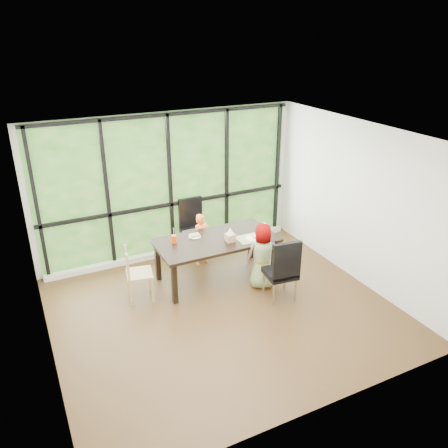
{
  "coord_description": "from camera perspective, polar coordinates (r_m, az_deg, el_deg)",
  "views": [
    {
      "loc": [
        -2.59,
        -5.29,
        4.06
      ],
      "look_at": [
        0.43,
        0.84,
        1.05
      ],
      "focal_mm": 36.35,
      "sensor_mm": 36.0,
      "label": 1
    }
  ],
  "objects": [
    {
      "name": "ground",
      "position": [
        7.15,
        -0.11,
        -10.8
      ],
      "size": [
        5.0,
        5.0,
        0.0
      ],
      "primitive_type": "plane",
      "color": "black",
      "rests_on": "ground"
    },
    {
      "name": "dining_table",
      "position": [
        7.8,
        -0.99,
        -4.41
      ],
      "size": [
        2.04,
        1.02,
        0.75
      ],
      "primitive_type": "cube",
      "rotation": [
        0.0,
        0.0,
        -0.0
      ],
      "color": "black",
      "rests_on": "ground"
    },
    {
      "name": "placemat",
      "position": [
        7.67,
        3.36,
        -1.8
      ],
      "size": [
        0.47,
        0.34,
        0.01
      ],
      "primitive_type": "cube",
      "color": "tan",
      "rests_on": "dining_table"
    },
    {
      "name": "chair_end_beech",
      "position": [
        7.33,
        -10.59,
        -6.17
      ],
      "size": [
        0.47,
        0.49,
        0.9
      ],
      "primitive_type": "cube",
      "rotation": [
        0.0,
        0.0,
        1.38
      ],
      "color": "tan",
      "rests_on": "ground"
    },
    {
      "name": "back_wall",
      "position": [
        8.42,
        -6.89,
        4.83
      ],
      "size": [
        5.0,
        0.0,
        5.0
      ],
      "primitive_type": "plane",
      "rotation": [
        1.57,
        0.0,
        0.0
      ],
      "color": "silver",
      "rests_on": "ground"
    },
    {
      "name": "chair_window_leather",
      "position": [
        8.58,
        -3.72,
        -0.5
      ],
      "size": [
        0.46,
        0.46,
        1.08
      ],
      "primitive_type": "cube",
      "rotation": [
        0.0,
        0.0,
        -0.01
      ],
      "color": "black",
      "rests_on": "ground"
    },
    {
      "name": "crepe_rolls_near",
      "position": [
        7.66,
        3.71,
        -1.59
      ],
      "size": [
        0.05,
        0.12,
        0.04
      ],
      "primitive_type": null,
      "color": "tan",
      "rests_on": "plate_near"
    },
    {
      "name": "plate_near",
      "position": [
        7.67,
        3.71,
        -1.76
      ],
      "size": [
        0.26,
        0.26,
        0.02
      ],
      "primitive_type": "cylinder",
      "color": "white",
      "rests_on": "dining_table"
    },
    {
      "name": "tissue_box",
      "position": [
        7.54,
        0.79,
        -1.71
      ],
      "size": [
        0.15,
        0.15,
        0.13
      ],
      "primitive_type": "cube",
      "color": "tan",
      "rests_on": "dining_table"
    },
    {
      "name": "plate_far",
      "position": [
        7.73,
        -3.7,
        -1.57
      ],
      "size": [
        0.21,
        0.21,
        0.01
      ],
      "primitive_type": "cylinder",
      "color": "white",
      "rests_on": "dining_table"
    },
    {
      "name": "foliage_backdrop",
      "position": [
        8.4,
        -6.84,
        4.79
      ],
      "size": [
        4.8,
        0.02,
        2.65
      ],
      "primitive_type": "cube",
      "color": "#1F4816",
      "rests_on": "back_wall"
    },
    {
      "name": "child_older",
      "position": [
        7.52,
        5.01,
        -3.99
      ],
      "size": [
        0.64,
        0.53,
        1.13
      ],
      "primitive_type": "imported",
      "rotation": [
        0.0,
        0.0,
        2.78
      ],
      "color": "gray",
      "rests_on": "ground"
    },
    {
      "name": "straw_pink",
      "position": [
        7.71,
        5.47,
        -0.36
      ],
      "size": [
        0.01,
        0.04,
        0.2
      ],
      "primitive_type": "cylinder",
      "rotation": [
        0.14,
        0.0,
        0.0
      ],
      "color": "pink",
      "rests_on": "green_cup"
    },
    {
      "name": "tissue",
      "position": [
        7.49,
        0.79,
        -0.88
      ],
      "size": [
        0.12,
        0.12,
        0.11
      ],
      "primitive_type": "cone",
      "color": "white",
      "rests_on": "tissue_box"
    },
    {
      "name": "straw_white",
      "position": [
        7.48,
        -6.35,
        -1.17
      ],
      "size": [
        0.01,
        0.04,
        0.2
      ],
      "primitive_type": "cylinder",
      "rotation": [
        0.14,
        0.0,
        0.0
      ],
      "color": "white",
      "rests_on": "orange_cup"
    },
    {
      "name": "child_toddler",
      "position": [
        8.25,
        -2.8,
        -1.93
      ],
      "size": [
        0.4,
        0.31,
        0.97
      ],
      "primitive_type": "imported",
      "rotation": [
        0.0,
        0.0,
        0.24
      ],
      "color": "orange",
      "rests_on": "ground"
    },
    {
      "name": "chair_interior_leather",
      "position": [
        7.22,
        7.1,
        -5.61
      ],
      "size": [
        0.51,
        0.51,
        1.08
      ],
      "primitive_type": "cube",
      "rotation": [
        0.0,
        0.0,
        3.02
      ],
      "color": "black",
      "rests_on": "ground"
    },
    {
      "name": "crepe_rolls_far",
      "position": [
        7.72,
        -3.71,
        -1.4
      ],
      "size": [
        0.2,
        0.12,
        0.04
      ],
      "primitive_type": null,
      "color": "tan",
      "rests_on": "plate_far"
    },
    {
      "name": "window_mullions",
      "position": [
        8.37,
        -6.75,
        4.71
      ],
      "size": [
        4.8,
        0.06,
        2.65
      ],
      "primitive_type": null,
      "color": "black",
      "rests_on": "back_wall"
    },
    {
      "name": "green_cup",
      "position": [
        7.76,
        5.44,
        -1.06
      ],
      "size": [
        0.08,
        0.08,
        0.13
      ],
      "primitive_type": "cylinder",
      "color": "green",
      "rests_on": "dining_table"
    },
    {
      "name": "orange_cup",
      "position": [
        7.52,
        -6.31,
        -1.91
      ],
      "size": [
        0.09,
        0.09,
        0.13
      ],
      "primitive_type": "cylinder",
      "color": "#FB4402",
      "rests_on": "dining_table"
    },
    {
      "name": "white_mug",
      "position": [
        8.06,
        5.04,
        -0.24
      ],
      "size": [
        0.09,
        0.09,
        0.09
      ],
      "primitive_type": "cylinder",
      "color": "white",
      "rests_on": "dining_table"
    },
    {
      "name": "window_sill",
      "position": [
        8.84,
        -6.26,
        -3.36
      ],
      "size": [
        4.8,
        0.12,
        0.1
      ],
      "primitive_type": "cube",
      "color": "silver",
      "rests_on": "ground"
    }
  ]
}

